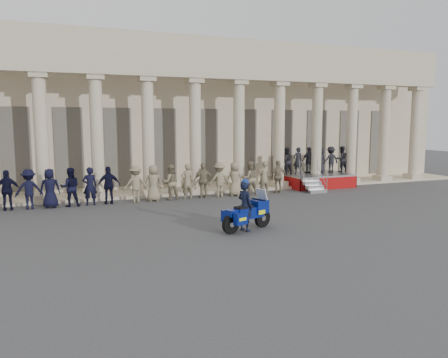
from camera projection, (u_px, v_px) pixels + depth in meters
The scene contains 6 objects.
ground at pixel (227, 227), 16.47m from camera, with size 90.00×90.00×0.00m, color #3C3C3E.
building at pixel (147, 114), 29.51m from camera, with size 40.00×12.50×9.00m.
officer_rank at pixel (103, 186), 21.02m from camera, with size 19.89×0.70×1.84m.
reviewing_stand at pixel (317, 165), 27.03m from camera, with size 4.79×3.88×2.44m.
motorcycle at pixel (247, 213), 15.96m from camera, with size 2.22×1.26×1.47m.
rider at pixel (245, 205), 15.84m from camera, with size 0.64×0.78×1.93m.
Camera 1 is at (-5.97, -14.95, 3.92)m, focal length 35.00 mm.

